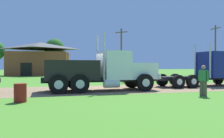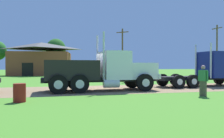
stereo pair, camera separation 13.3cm
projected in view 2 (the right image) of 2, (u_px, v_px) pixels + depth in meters
The scene contains 11 objects.
ground_plane at pixel (86, 90), 15.99m from camera, with size 200.00×200.00×0.00m, color #4A8B29.
dirt_track at pixel (86, 90), 15.99m from camera, with size 120.00×6.27×0.01m, color #907352.
truck_foreground_white at pixel (100, 71), 15.36m from camera, with size 7.76×2.91×3.81m.
truck_near_right at pixel (213, 70), 19.20m from camera, with size 8.22×3.06×3.48m.
visitor_walking_mid at pixel (203, 80), 12.50m from camera, with size 0.40×0.55×1.70m.
visitor_far_side at pixel (125, 74), 23.01m from camera, with size 0.36×0.61×1.59m.
steel_barrel at pixel (20, 93), 10.48m from camera, with size 0.55×0.55×0.85m, color maroon.
shed_building at pixel (42, 59), 42.06m from camera, with size 11.59×9.75×6.00m.
utility_pole_near at pixel (122, 51), 39.25m from camera, with size 1.76×1.54×8.04m.
utility_pole_far at pixel (217, 49), 41.61m from camera, with size 0.47×2.20×9.10m.
tree_right at pixel (56, 50), 45.79m from camera, with size 3.91×3.91×7.11m.
Camera 2 is at (-2.18, -15.93, 1.64)m, focal length 36.94 mm.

